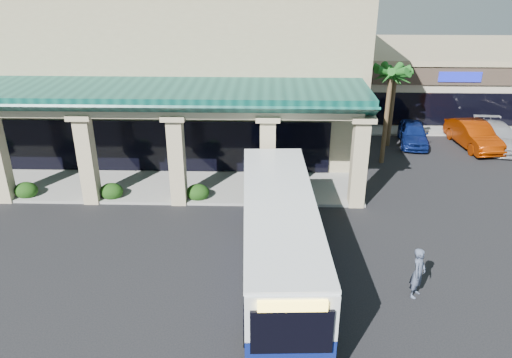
{
  "coord_description": "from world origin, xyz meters",
  "views": [
    {
      "loc": [
        1.57,
        -17.62,
        11.69
      ],
      "look_at": [
        0.98,
        3.4,
        2.2
      ],
      "focal_mm": 35.0,
      "sensor_mm": 36.0,
      "label": 1
    }
  ],
  "objects_px": {
    "car_silver": "(413,133)",
    "car_red": "(498,136)",
    "transit_bus": "(279,239)",
    "car_white": "(474,135)",
    "pedestrian": "(418,273)"
  },
  "relations": [
    {
      "from": "car_silver",
      "to": "car_red",
      "type": "bearing_deg",
      "value": 3.63
    },
    {
      "from": "transit_bus",
      "to": "car_white",
      "type": "relative_size",
      "value": 2.29
    },
    {
      "from": "car_silver",
      "to": "car_white",
      "type": "bearing_deg",
      "value": 1.07
    },
    {
      "from": "car_white",
      "to": "car_red",
      "type": "bearing_deg",
      "value": -5.84
    },
    {
      "from": "transit_bus",
      "to": "pedestrian",
      "type": "xyz_separation_m",
      "value": [
        5.11,
        -1.17,
        -0.64
      ]
    },
    {
      "from": "car_white",
      "to": "car_silver",
      "type": "bearing_deg",
      "value": 165.5
    },
    {
      "from": "transit_bus",
      "to": "car_red",
      "type": "height_order",
      "value": "transit_bus"
    },
    {
      "from": "pedestrian",
      "to": "car_silver",
      "type": "distance_m",
      "value": 17.02
    },
    {
      "from": "pedestrian",
      "to": "transit_bus",
      "type": "bearing_deg",
      "value": 110.8
    },
    {
      "from": "pedestrian",
      "to": "car_silver",
      "type": "height_order",
      "value": "pedestrian"
    },
    {
      "from": "pedestrian",
      "to": "car_silver",
      "type": "xyz_separation_m",
      "value": [
        4.11,
        16.51,
        -0.26
      ]
    },
    {
      "from": "car_white",
      "to": "car_red",
      "type": "height_order",
      "value": "car_white"
    },
    {
      "from": "transit_bus",
      "to": "car_silver",
      "type": "xyz_separation_m",
      "value": [
        9.22,
        15.34,
        -0.9
      ]
    },
    {
      "from": "car_silver",
      "to": "car_red",
      "type": "distance_m",
      "value": 5.44
    },
    {
      "from": "transit_bus",
      "to": "pedestrian",
      "type": "height_order",
      "value": "transit_bus"
    }
  ]
}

